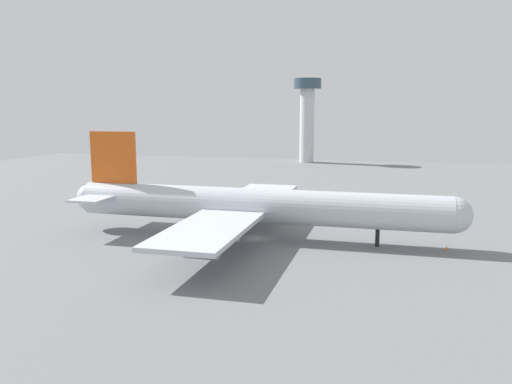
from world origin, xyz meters
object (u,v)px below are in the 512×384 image
safety_cone_nose (446,248)px  control_tower (307,112)px  cargo_airplane (253,206)px  fuel_truck (234,204)px

safety_cone_nose → control_tower: control_tower is taller
cargo_airplane → control_tower: bearing=94.9°
fuel_truck → safety_cone_nose: (43.23, -24.16, -0.74)m
safety_cone_nose → control_tower: size_ratio=0.02×
control_tower → safety_cone_nose: bearing=-71.4°
cargo_airplane → control_tower: (-11.22, 129.68, 15.14)m
cargo_airplane → control_tower: size_ratio=2.03×
fuel_truck → safety_cone_nose: bearing=-29.2°
cargo_airplane → safety_cone_nose: (32.19, 0.37, -5.47)m
cargo_airplane → control_tower: 131.05m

